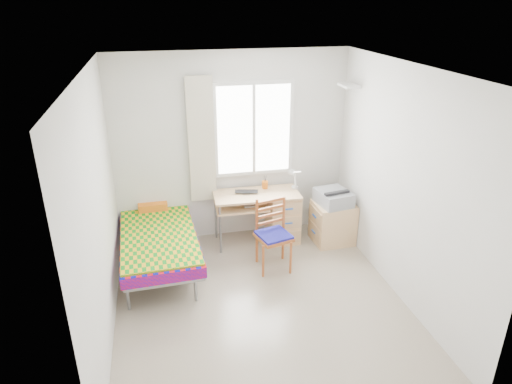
# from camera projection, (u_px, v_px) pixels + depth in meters

# --- Properties ---
(floor) EXTENTS (3.50, 3.50, 0.00)m
(floor) POSITION_uv_depth(u_px,v_px,m) (261.00, 304.00, 5.18)
(floor) COLOR #BCAD93
(floor) RESTS_ON ground
(ceiling) EXTENTS (3.50, 3.50, 0.00)m
(ceiling) POSITION_uv_depth(u_px,v_px,m) (262.00, 69.00, 4.15)
(ceiling) COLOR white
(ceiling) RESTS_ON wall_back
(wall_back) EXTENTS (3.20, 0.00, 3.20)m
(wall_back) POSITION_uv_depth(u_px,v_px,m) (232.00, 148.00, 6.23)
(wall_back) COLOR silver
(wall_back) RESTS_ON ground
(wall_left) EXTENTS (0.00, 3.50, 3.50)m
(wall_left) POSITION_uv_depth(u_px,v_px,m) (98.00, 215.00, 4.34)
(wall_left) COLOR silver
(wall_left) RESTS_ON ground
(wall_right) EXTENTS (0.00, 3.50, 3.50)m
(wall_right) POSITION_uv_depth(u_px,v_px,m) (403.00, 186.00, 4.99)
(wall_right) COLOR silver
(wall_right) RESTS_ON ground
(window) EXTENTS (1.10, 0.04, 1.30)m
(window) POSITION_uv_depth(u_px,v_px,m) (254.00, 129.00, 6.17)
(window) COLOR white
(window) RESTS_ON wall_back
(curtain) EXTENTS (0.35, 0.05, 1.70)m
(curtain) POSITION_uv_depth(u_px,v_px,m) (201.00, 141.00, 6.03)
(curtain) COLOR beige
(curtain) RESTS_ON wall_back
(floating_shelf) EXTENTS (0.20, 0.32, 0.03)m
(floating_shelf) POSITION_uv_depth(u_px,v_px,m) (349.00, 86.00, 5.88)
(floating_shelf) COLOR white
(floating_shelf) RESTS_ON wall_right
(bed) EXTENTS (1.00, 2.02, 0.86)m
(bed) POSITION_uv_depth(u_px,v_px,m) (158.00, 233.00, 5.85)
(bed) COLOR gray
(bed) RESTS_ON floor
(desk) EXTENTS (1.19, 0.57, 0.73)m
(desk) POSITION_uv_depth(u_px,v_px,m) (278.00, 213.00, 6.42)
(desk) COLOR tan
(desk) RESTS_ON floor
(chair) EXTENTS (0.48, 0.48, 0.91)m
(chair) POSITION_uv_depth(u_px,v_px,m) (273.00, 230.00, 5.72)
(chair) COLOR #A35B1F
(chair) RESTS_ON floor
(cabinet) EXTENTS (0.56, 0.50, 0.59)m
(cabinet) POSITION_uv_depth(u_px,v_px,m) (333.00, 222.00, 6.39)
(cabinet) COLOR #DDAF71
(cabinet) RESTS_ON floor
(printer) EXTENTS (0.47, 0.52, 0.20)m
(printer) POSITION_uv_depth(u_px,v_px,m) (333.00, 197.00, 6.22)
(printer) COLOR gray
(printer) RESTS_ON cabinet
(laptop) EXTENTS (0.35, 0.27, 0.02)m
(laptop) POSITION_uv_depth(u_px,v_px,m) (246.00, 193.00, 6.20)
(laptop) COLOR black
(laptop) RESTS_ON desk
(pen_cup) EXTENTS (0.09, 0.09, 0.11)m
(pen_cup) POSITION_uv_depth(u_px,v_px,m) (265.00, 185.00, 6.38)
(pen_cup) COLOR orange
(pen_cup) RESTS_ON desk
(task_lamp) EXTENTS (0.21, 0.30, 0.35)m
(task_lamp) POSITION_uv_depth(u_px,v_px,m) (293.00, 177.00, 6.20)
(task_lamp) COLOR white
(task_lamp) RESTS_ON desk
(book) EXTENTS (0.16, 0.21, 0.02)m
(book) POSITION_uv_depth(u_px,v_px,m) (243.00, 205.00, 6.23)
(book) COLOR gray
(book) RESTS_ON desk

